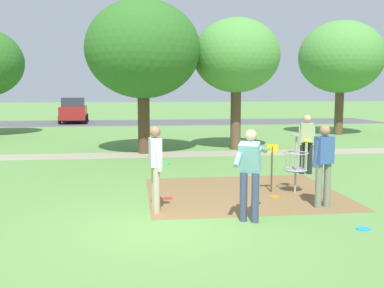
# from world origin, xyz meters

# --- Properties ---
(ground_plane) EXTENTS (160.00, 160.00, 0.00)m
(ground_plane) POSITION_xyz_m (0.00, 0.00, 0.00)
(ground_plane) COLOR #5B8942
(dirt_tee_pad) EXTENTS (4.48, 3.91, 0.01)m
(dirt_tee_pad) POSITION_xyz_m (2.06, 2.43, 0.00)
(dirt_tee_pad) COLOR brown
(dirt_tee_pad) RESTS_ON ground
(disc_golf_basket) EXTENTS (0.98, 0.58, 1.39)m
(disc_golf_basket) POSITION_xyz_m (3.24, 2.35, 0.75)
(disc_golf_basket) COLOR #9E9EA3
(disc_golf_basket) RESTS_ON ground
(player_foreground_watching) EXTENTS (0.42, 0.48, 1.71)m
(player_foreground_watching) POSITION_xyz_m (-0.06, 1.10, 0.97)
(player_foreground_watching) COLOR tan
(player_foreground_watching) RESTS_ON ground
(player_throwing) EXTENTS (0.91, 0.86, 1.71)m
(player_throwing) POSITION_xyz_m (1.63, 0.19, 0.99)
(player_throwing) COLOR #384260
(player_throwing) RESTS_ON ground
(player_waiting_left) EXTENTS (0.49, 0.43, 1.71)m
(player_waiting_left) POSITION_xyz_m (4.43, 4.56, 0.97)
(player_waiting_left) COLOR #232328
(player_waiting_left) RESTS_ON ground
(player_waiting_right) EXTENTS (0.50, 0.44, 1.71)m
(player_waiting_right) POSITION_xyz_m (3.38, 0.98, 0.97)
(player_waiting_right) COLOR slate
(player_waiting_right) RESTS_ON ground
(frisbee_near_basket) EXTENTS (0.22, 0.22, 0.02)m
(frisbee_near_basket) POSITION_xyz_m (2.68, 1.94, 0.01)
(frisbee_near_basket) COLOR orange
(frisbee_near_basket) RESTS_ON ground
(frisbee_by_tee) EXTENTS (0.21, 0.21, 0.02)m
(frisbee_by_tee) POSITION_xyz_m (0.25, 2.10, 0.01)
(frisbee_by_tee) COLOR red
(frisbee_by_tee) RESTS_ON ground
(frisbee_mid_grass) EXTENTS (0.24, 0.24, 0.02)m
(frisbee_mid_grass) POSITION_xyz_m (3.49, -0.52, 0.01)
(frisbee_mid_grass) COLOR #1E93DB
(frisbee_mid_grass) RESTS_ON ground
(tree_near_right) EXTENTS (4.48, 4.48, 6.05)m
(tree_near_right) POSITION_xyz_m (10.46, 15.23, 4.13)
(tree_near_right) COLOR brown
(tree_near_right) RESTS_ON ground
(tree_mid_left) EXTENTS (3.47, 3.47, 5.26)m
(tree_mid_left) POSITION_xyz_m (3.60, 10.07, 3.75)
(tree_mid_left) COLOR brown
(tree_mid_left) RESTS_ON ground
(tree_far_left) EXTENTS (4.30, 4.30, 5.75)m
(tree_far_left) POSITION_xyz_m (-0.13, 9.37, 3.90)
(tree_far_left) COLOR #4C3823
(tree_far_left) RESTS_ON ground
(parking_lot_strip) EXTENTS (36.00, 6.00, 0.01)m
(parking_lot_strip) POSITION_xyz_m (0.00, 25.40, 0.00)
(parking_lot_strip) COLOR #4C4C51
(parking_lot_strip) RESTS_ON ground
(parked_car_leftmost) EXTENTS (2.20, 4.32, 1.84)m
(parked_car_leftmost) POSITION_xyz_m (-4.96, 26.00, 0.92)
(parked_car_leftmost) COLOR maroon
(parked_car_leftmost) RESTS_ON ground
(gravel_path) EXTENTS (40.00, 1.46, 0.00)m
(gravel_path) POSITION_xyz_m (0.00, 8.92, 0.00)
(gravel_path) COLOR gray
(gravel_path) RESTS_ON ground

